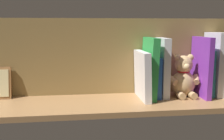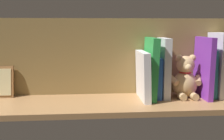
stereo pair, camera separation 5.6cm
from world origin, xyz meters
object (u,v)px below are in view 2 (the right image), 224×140
(teddy_bear, at_px, (185,79))
(picture_frame_leaning, at_px, (1,82))
(dictionary_thick_white, at_px, (219,65))
(book_0, at_px, (208,73))

(teddy_bear, height_order, picture_frame_leaning, teddy_bear)
(dictionary_thick_white, height_order, book_0, dictionary_thick_white)
(dictionary_thick_white, bearing_deg, book_0, -8.36)
(dictionary_thick_white, distance_m, book_0, 0.06)
(book_0, distance_m, picture_frame_leaning, 0.91)
(picture_frame_leaning, bearing_deg, teddy_bear, 175.34)
(dictionary_thick_white, relative_size, teddy_bear, 1.50)
(picture_frame_leaning, bearing_deg, book_0, 176.92)
(dictionary_thick_white, relative_size, picture_frame_leaning, 2.03)
(teddy_bear, bearing_deg, book_0, -171.08)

